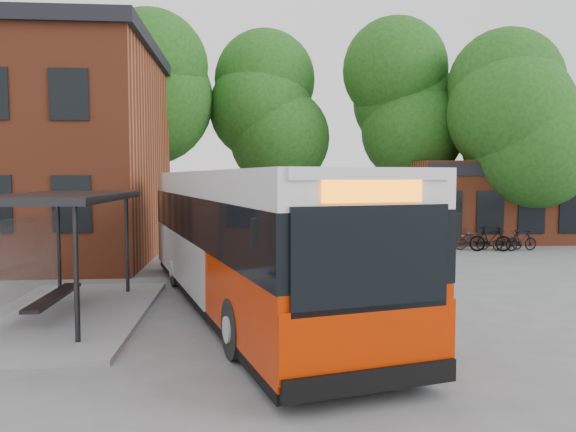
{
  "coord_description": "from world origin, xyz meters",
  "views": [
    {
      "loc": [
        -0.49,
        -14.09,
        3.25
      ],
      "look_at": [
        0.98,
        3.67,
        2.0
      ],
      "focal_mm": 35.0,
      "sensor_mm": 36.0,
      "label": 1
    }
  ],
  "objects": [
    {
      "name": "bicycle_7",
      "position": [
        11.73,
        9.42,
        0.46
      ],
      "size": [
        1.59,
        0.68,
        0.93
      ],
      "primitive_type": "imported",
      "rotation": [
        0.0,
        0.0,
        1.73
      ],
      "color": "black",
      "rests_on": "ground"
    },
    {
      "name": "tree_1",
      "position": [
        1.0,
        17.0,
        5.2
      ],
      "size": [
        7.92,
        7.92,
        10.4
      ],
      "primitive_type": null,
      "color": "#1A4B14",
      "rests_on": "ground"
    },
    {
      "name": "shop_row",
      "position": [
        15.0,
        14.0,
        2.0
      ],
      "size": [
        14.0,
        6.2,
        4.0
      ],
      "primitive_type": null,
      "color": "brown",
      "rests_on": "ground"
    },
    {
      "name": "bicycle_5",
      "position": [
        10.29,
        9.34,
        0.54
      ],
      "size": [
        1.86,
        0.78,
        1.08
      ],
      "primitive_type": "imported",
      "rotation": [
        0.0,
        0.0,
        1.42
      ],
      "color": "black",
      "rests_on": "ground"
    },
    {
      "name": "city_bus",
      "position": [
        -0.39,
        -0.24,
        1.69
      ],
      "size": [
        6.15,
        13.57,
        3.38
      ],
      "primitive_type": null,
      "rotation": [
        0.0,
        0.0,
        0.26
      ],
      "color": "#BC2300",
      "rests_on": "ground"
    },
    {
      "name": "bicycle_3",
      "position": [
        9.69,
        9.89,
        0.47
      ],
      "size": [
        1.6,
        0.71,
        0.93
      ],
      "primitive_type": "imported",
      "rotation": [
        0.0,
        0.0,
        1.39
      ],
      "color": "black",
      "rests_on": "ground"
    },
    {
      "name": "bicycle_4",
      "position": [
        10.13,
        10.98,
        0.45
      ],
      "size": [
        1.82,
        1.21,
        0.9
      ],
      "primitive_type": "imported",
      "rotation": [
        0.0,
        0.0,
        1.96
      ],
      "color": "#342F2B",
      "rests_on": "ground"
    },
    {
      "name": "ground",
      "position": [
        0.0,
        0.0,
        0.0
      ],
      "size": [
        100.0,
        100.0,
        0.0
      ],
      "primitive_type": "plane",
      "color": "slate"
    },
    {
      "name": "tree_0",
      "position": [
        -6.0,
        16.0,
        5.5
      ],
      "size": [
        7.92,
        7.92,
        11.0
      ],
      "primitive_type": null,
      "color": "#1A4B14",
      "rests_on": "ground"
    },
    {
      "name": "bus_shelter",
      "position": [
        -4.5,
        -1.0,
        1.45
      ],
      "size": [
        3.6,
        7.0,
        2.9
      ],
      "primitive_type": null,
      "color": "#242427",
      "rests_on": "ground"
    },
    {
      "name": "bicycle_6",
      "position": [
        11.26,
        9.74,
        0.4
      ],
      "size": [
        1.61,
        0.83,
        0.8
      ],
      "primitive_type": "imported",
      "rotation": [
        0.0,
        0.0,
        1.77
      ],
      "color": "black",
      "rests_on": "ground"
    },
    {
      "name": "bicycle_2",
      "position": [
        8.15,
        10.38,
        0.44
      ],
      "size": [
        1.78,
        1.18,
        0.89
      ],
      "primitive_type": "imported",
      "rotation": [
        0.0,
        0.0,
        1.19
      ],
      "color": "black",
      "rests_on": "ground"
    },
    {
      "name": "bicycle_0",
      "position": [
        6.87,
        9.57,
        0.42
      ],
      "size": [
        1.64,
        0.73,
        0.83
      ],
      "primitive_type": "imported",
      "rotation": [
        0.0,
        0.0,
        1.68
      ],
      "color": "black",
      "rests_on": "ground"
    },
    {
      "name": "tree_3",
      "position": [
        13.0,
        12.0,
        4.64
      ],
      "size": [
        7.04,
        7.04,
        9.28
      ],
      "primitive_type": null,
      "color": "#1A4B14",
      "rests_on": "ground"
    },
    {
      "name": "bicycle_1",
      "position": [
        7.18,
        9.65,
        0.56
      ],
      "size": [
        1.91,
        0.87,
        1.11
      ],
      "primitive_type": "imported",
      "rotation": [
        0.0,
        0.0,
        1.37
      ],
      "color": "#0E411C",
      "rests_on": "ground"
    },
    {
      "name": "bike_rail",
      "position": [
        9.28,
        10.0,
        0.19
      ],
      "size": [
        5.2,
        0.1,
        0.38
      ],
      "primitive_type": null,
      "color": "#242427",
      "rests_on": "ground"
    },
    {
      "name": "tree_2",
      "position": [
        8.0,
        16.0,
        5.5
      ],
      "size": [
        7.92,
        7.92,
        11.0
      ],
      "primitive_type": null,
      "color": "#1A4B14",
      "rests_on": "ground"
    }
  ]
}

